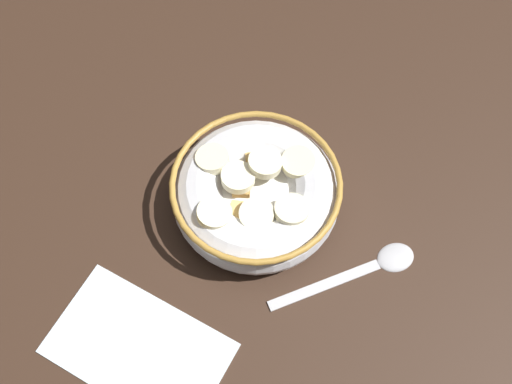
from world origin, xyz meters
The scene contains 4 objects.
ground_plane centered at (0.00, 0.00, -1.00)cm, with size 111.41×111.41×2.00cm, color #332116.
cereal_bowl centered at (0.00, 0.01, 2.78)cm, with size 16.24×16.24×5.74cm.
spoon centered at (-12.72, 1.72, 0.33)cm, with size 12.05×11.78×0.80cm.
folded_napkin centered at (4.29, 17.10, 0.15)cm, with size 15.69×9.41×0.30cm, color silver.
Camera 1 is at (-10.42, 25.25, 55.79)cm, focal length 43.72 mm.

